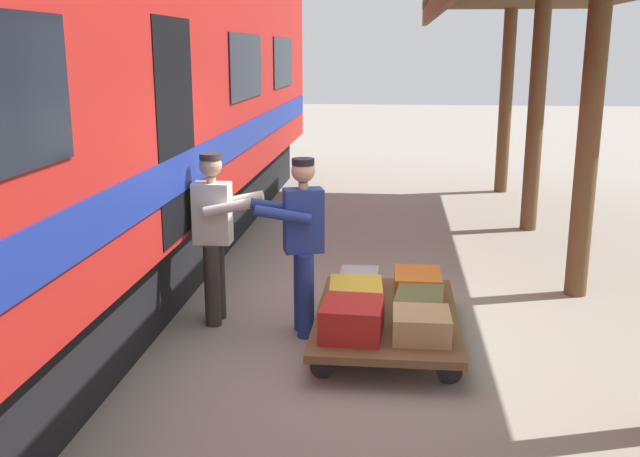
{
  "coord_description": "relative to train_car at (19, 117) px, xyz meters",
  "views": [
    {
      "loc": [
        -0.03,
        6.43,
        2.67
      ],
      "look_at": [
        0.6,
        0.35,
        1.15
      ],
      "focal_mm": 40.54,
      "sensor_mm": 36.0,
      "label": 1
    }
  ],
  "objects": [
    {
      "name": "suitcase_olive_duffel",
      "position": [
        -3.74,
        0.05,
        -1.68
      ],
      "size": [
        0.49,
        0.66,
        0.21
      ],
      "primitive_type": "cube",
      "rotation": [
        0.0,
        0.0,
        -0.1
      ],
      "color": "brown",
      "rests_on": "luggage_cart"
    },
    {
      "name": "suitcase_tan_vintage",
      "position": [
        -3.74,
        0.62,
        -1.67
      ],
      "size": [
        0.49,
        0.49,
        0.23
      ],
      "primitive_type": "cube",
      "rotation": [
        0.0,
        0.0,
        0.01
      ],
      "color": "tan",
      "rests_on": "luggage_cart"
    },
    {
      "name": "porter_in_overalls",
      "position": [
        -2.63,
        -0.06,
        -1.14
      ],
      "size": [
        0.73,
        0.56,
        1.7
      ],
      "color": "navy",
      "rests_on": "ground_plane"
    },
    {
      "name": "suitcase_gray_aluminum",
      "position": [
        -3.16,
        -0.53,
        -1.68
      ],
      "size": [
        0.39,
        0.55,
        0.2
      ],
      "primitive_type": "cube",
      "rotation": [
        0.0,
        0.0,
        -0.01
      ],
      "color": "#9EA0A5",
      "rests_on": "luggage_cart"
    },
    {
      "name": "ground_plane",
      "position": [
        -3.45,
        0.0,
        -2.06
      ],
      "size": [
        60.0,
        60.0,
        0.0
      ],
      "primitive_type": "plane",
      "color": "gray"
    },
    {
      "name": "suitcase_yellow_case",
      "position": [
        -3.16,
        0.05,
        -1.64
      ],
      "size": [
        0.52,
        0.61,
        0.27
      ],
      "primitive_type": "cube",
      "rotation": [
        0.0,
        0.0,
        0.06
      ],
      "color": "gold",
      "rests_on": "luggage_cart"
    },
    {
      "name": "luggage_cart",
      "position": [
        -3.45,
        0.05,
        -1.82
      ],
      "size": [
        1.31,
        2.11,
        0.28
      ],
      "color": "brown",
      "rests_on": "ground_plane"
    },
    {
      "name": "suitcase_orange_carryall",
      "position": [
        -3.74,
        -0.53,
        -1.67
      ],
      "size": [
        0.47,
        0.59,
        0.22
      ],
      "primitive_type": "cube",
      "rotation": [
        0.0,
        0.0,
        0.01
      ],
      "color": "#CC6B23",
      "rests_on": "luggage_cart"
    },
    {
      "name": "train_car",
      "position": [
        0.0,
        0.0,
        0.0
      ],
      "size": [
        3.02,
        18.22,
        4.0
      ],
      "color": "#B21E19",
      "rests_on": "ground_plane"
    },
    {
      "name": "porter_by_door",
      "position": [
        -1.75,
        -0.28,
        -1.14
      ],
      "size": [
        0.67,
        0.42,
        1.7
      ],
      "color": "#332D28",
      "rests_on": "ground_plane"
    },
    {
      "name": "suitcase_red_plastic",
      "position": [
        -3.16,
        0.62,
        -1.63
      ],
      "size": [
        0.54,
        0.6,
        0.29
      ],
      "primitive_type": "cube",
      "rotation": [
        0.0,
        0.0,
        -0.06
      ],
      "color": "#AD231E",
      "rests_on": "luggage_cart"
    }
  ]
}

